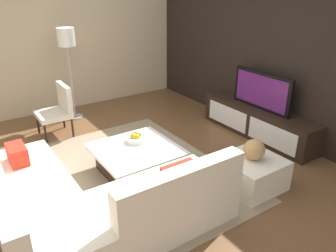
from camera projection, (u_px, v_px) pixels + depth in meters
The scene contains 13 objects.
ground_plane at pixel (134, 178), 4.49m from camera, with size 14.00×14.00×0.00m, color brown.
feature_wall_back at pixel (279, 52), 5.31m from camera, with size 6.40×0.12×2.80m, color black.
side_wall_left at pixel (61, 39), 6.45m from camera, with size 0.12×5.20×2.80m, color beige.
area_rug at pixel (131, 174), 4.56m from camera, with size 3.16×2.44×0.01m, color gray.
media_console at pixel (258, 122), 5.62m from camera, with size 2.15×0.50×0.50m.
television at pixel (262, 91), 5.39m from camera, with size 1.15×0.06×0.61m.
sectional_couch at pixel (83, 202), 3.54m from camera, with size 2.34×2.31×0.82m.
coffee_table at pixel (136, 160), 4.53m from camera, with size 1.05×1.07×0.38m.
accent_chair_near at pixel (58, 107), 5.58m from camera, with size 0.56×0.53×0.87m.
floor_lamp at pixel (67, 43), 5.90m from camera, with size 0.31×0.31×1.70m.
ottoman at pixel (251, 173), 4.23m from camera, with size 0.70×0.70×0.40m, color beige.
fruit_bowl at pixel (136, 138), 4.63m from camera, with size 0.28×0.28×0.14m.
decorative_ball at pixel (254, 150), 4.10m from camera, with size 0.26×0.26×0.26m, color #AD8451.
Camera 1 is at (3.43, -1.76, 2.45)m, focal length 35.42 mm.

